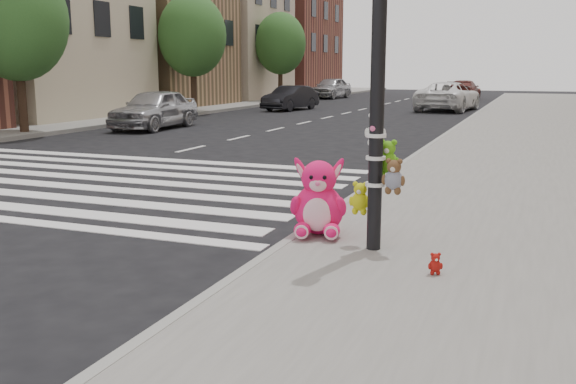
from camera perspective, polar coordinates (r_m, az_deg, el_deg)
The scene contains 19 objects.
ground at distance 7.03m, azimuth -17.53°, elevation -7.56°, with size 120.00×120.00×0.00m, color black.
sidewalk_near at distance 15.31m, azimuth 23.93°, elevation 2.15°, with size 7.00×80.00×0.14m, color slate.
sidewalk_far at distance 30.86m, azimuth -13.91°, elevation 6.78°, with size 6.00×80.00×0.14m, color slate.
curb_edge at distance 15.53m, azimuth 11.13°, elevation 3.00°, with size 0.12×80.00×0.15m, color gray.
crosswalk at distance 13.74m, azimuth -18.65°, elevation 1.33°, with size 11.00×6.00×0.01m, color silver, non-canonical shape.
bld_far_c at distance 36.94m, azimuth -11.31°, elevation 13.63°, with size 6.00×8.00×8.00m, color #997951.
bld_far_d at distance 44.84m, azimuth -4.96°, elevation 14.58°, with size 6.00×8.00×10.00m, color #BDAA90.
bld_far_e at distance 54.88m, azimuth 0.28°, elevation 13.44°, with size 6.00×10.00×9.00m, color brown.
signal_pole at distance 7.17m, azimuth 8.08°, elevation 7.52°, with size 0.69×0.50×4.00m.
tree_far_a at distance 22.41m, azimuth -23.04°, elevation 13.92°, with size 3.20×3.20×5.44m.
tree_far_b at distance 31.28m, azimuth -8.51°, elevation 13.59°, with size 3.20×3.20×5.44m.
tree_far_c at distance 41.19m, azimuth -0.69°, elevation 13.06°, with size 3.20×3.20×5.44m.
pink_bunny at distance 7.89m, azimuth 2.73°, elevation -0.98°, with size 0.75×0.84×0.98m.
red_teddy at distance 6.61m, azimuth 12.95°, elevation -6.22°, with size 0.16×0.11×0.23m, color #A51510, non-canonical shape.
car_silver_far at distance 23.70m, azimuth -11.80°, elevation 7.25°, with size 1.69×4.21×1.43m, color #A9AAAE.
car_dark_far at distance 33.48m, azimuth 0.22°, elevation 8.36°, with size 1.33×3.82×1.26m, color black.
car_white_near at distance 34.11m, azimuth 14.05°, elevation 8.25°, with size 2.42×5.25×1.46m, color white.
car_maroon_near at distance 46.24m, azimuth 15.37°, elevation 8.74°, with size 1.85×4.55×1.32m, color #531D17.
car_silver_deep at distance 46.48m, azimuth 3.82°, elevation 9.23°, with size 1.77×4.41×1.50m, color #A6A6AA.
Camera 1 is at (4.27, -5.14, 2.18)m, focal length 40.00 mm.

